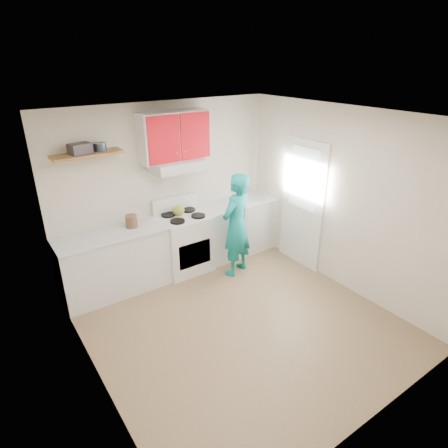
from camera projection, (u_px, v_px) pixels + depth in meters
floor at (239, 321)px, 5.00m from camera, size 3.80×3.80×0.00m
ceiling at (242, 117)px, 3.94m from camera, size 3.60×3.80×0.04m
back_wall at (166, 188)px, 5.89m from camera, size 3.60×0.04×2.60m
front_wall at (384, 313)px, 3.04m from camera, size 3.60×0.04×2.60m
left_wall at (85, 278)px, 3.53m from camera, size 0.04×3.80×2.60m
right_wall at (341, 200)px, 5.41m from camera, size 0.04×3.80×2.60m
door at (303, 204)px, 6.03m from camera, size 0.05×0.85×2.05m
door_glass at (304, 179)px, 5.84m from camera, size 0.01×0.55×0.95m
counter_left at (114, 263)px, 5.47m from camera, size 1.52×0.60×0.90m
counter_right at (236, 227)px, 6.61m from camera, size 1.32×0.60×0.90m
stove at (185, 243)px, 6.04m from camera, size 0.76×0.65×0.92m
range_hood at (177, 166)px, 5.62m from camera, size 0.76×0.44×0.15m
upper_cabinets at (174, 136)px, 5.49m from camera, size 1.02×0.33×0.70m
shelf at (87, 154)px, 4.89m from camera, size 0.90×0.30×0.04m
books at (80, 149)px, 4.81m from camera, size 0.29×0.23×0.14m
tin at (100, 147)px, 4.98m from camera, size 0.20×0.20×0.10m
kettle at (178, 210)px, 5.86m from camera, size 0.25×0.25×0.16m
crock at (131, 222)px, 5.46m from camera, size 0.18×0.18×0.20m
cutting_board at (222, 209)px, 6.15m from camera, size 0.35×0.27×0.02m
silicone_mat at (256, 200)px, 6.54m from camera, size 0.35×0.31×0.01m
person at (236, 225)px, 5.80m from camera, size 0.69×0.57×1.63m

